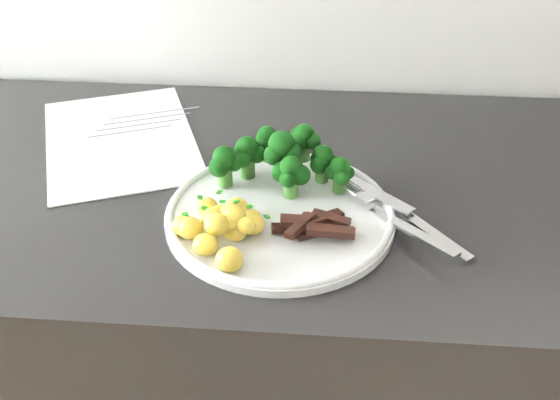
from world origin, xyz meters
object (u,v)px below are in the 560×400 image
(counter, at_px, (286,387))
(recipe_paper, at_px, (120,139))
(broccoli, at_px, (281,157))
(beef_strips, at_px, (317,226))
(fork, at_px, (395,219))
(potatoes, at_px, (225,224))
(plate, at_px, (280,214))
(knife, at_px, (418,224))

(counter, relative_size, recipe_paper, 6.29)
(recipe_paper, height_order, broccoli, broccoli)
(beef_strips, bearing_deg, fork, 13.83)
(potatoes, xyz_separation_m, fork, (0.21, 0.04, -0.01))
(broccoli, relative_size, fork, 1.15)
(potatoes, bearing_deg, broccoli, 64.95)
(counter, xyz_separation_m, plate, (-0.00, -0.08, 0.45))
(broccoli, bearing_deg, plate, -86.40)
(broccoli, xyz_separation_m, knife, (0.18, -0.08, -0.04))
(potatoes, relative_size, fork, 0.80)
(beef_strips, xyz_separation_m, knife, (0.13, 0.03, -0.01))
(recipe_paper, xyz_separation_m, knife, (0.44, -0.19, 0.01))
(plate, relative_size, broccoli, 1.54)
(counter, bearing_deg, plate, -92.35)
(broccoli, distance_m, fork, 0.18)
(plate, relative_size, beef_strips, 2.83)
(fork, bearing_deg, broccoli, 150.37)
(recipe_paper, distance_m, potatoes, 0.31)
(counter, distance_m, plate, 0.46)
(plate, bearing_deg, potatoes, -139.63)
(plate, relative_size, potatoes, 2.21)
(broccoli, height_order, potatoes, broccoli)
(counter, bearing_deg, beef_strips, -69.75)
(counter, bearing_deg, fork, -34.35)
(fork, relative_size, knife, 0.95)
(counter, distance_m, recipe_paper, 0.53)
(counter, xyz_separation_m, fork, (0.14, -0.10, 0.46))
(fork, bearing_deg, recipe_paper, 154.20)
(counter, xyz_separation_m, recipe_paper, (-0.27, 0.10, 0.44))
(plate, bearing_deg, counter, 87.65)
(potatoes, distance_m, knife, 0.24)
(beef_strips, distance_m, fork, 0.10)
(beef_strips, xyz_separation_m, fork, (0.10, 0.02, -0.00))
(recipe_paper, relative_size, potatoes, 2.77)
(plate, bearing_deg, knife, -3.20)
(counter, bearing_deg, potatoes, -115.86)
(plate, distance_m, potatoes, 0.09)
(counter, bearing_deg, knife, -28.41)
(recipe_paper, relative_size, fork, 2.21)
(plate, bearing_deg, recipe_paper, 145.08)
(counter, bearing_deg, recipe_paper, 159.36)
(plate, height_order, beef_strips, beef_strips)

